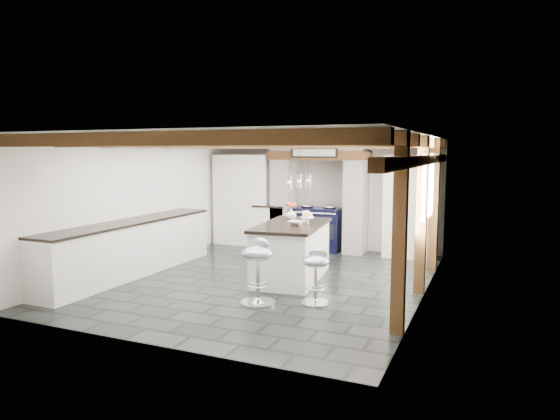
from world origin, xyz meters
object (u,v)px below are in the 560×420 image
at_px(kitchen_island, 292,251).
at_px(bar_stool_near, 316,270).
at_px(range_cooker, 318,228).
at_px(bar_stool_far, 259,264).

distance_m(kitchen_island, bar_stool_near, 1.39).
bearing_deg(bar_stool_near, range_cooker, 92.10).
xyz_separation_m(range_cooker, kitchen_island, (0.39, -2.46, 0.00)).
height_order(bar_stool_near, bar_stool_far, bar_stool_far).
bearing_deg(bar_stool_near, kitchen_island, 109.19).
height_order(kitchen_island, bar_stool_near, kitchen_island).
xyz_separation_m(range_cooker, bar_stool_near, (1.20, -3.59, 0.01)).
distance_m(range_cooker, bar_stool_far, 3.94).
relative_size(range_cooker, kitchen_island, 0.51).
bearing_deg(range_cooker, bar_stool_far, -82.97).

